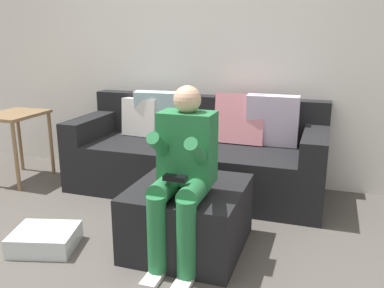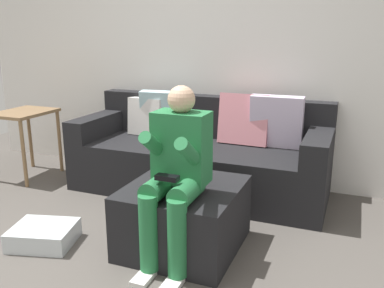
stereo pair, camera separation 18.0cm
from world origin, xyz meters
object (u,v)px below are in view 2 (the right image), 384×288
Objects in this scene: storage_bin at (44,235)px; person_seated at (176,170)px; ottoman at (184,217)px; side_table at (25,123)px; couch_sectional at (200,156)px.

person_seated is at bearing 8.38° from storage_bin.
ottoman is at bearing 19.84° from storage_bin.
person_seated is at bearing -81.60° from ottoman.
side_table reaches higher than storage_bin.
ottoman is 1.84× the size of storage_bin.
person_seated reaches higher than side_table.
ottoman is 0.68× the size of person_seated.
storage_bin is 0.62× the size of side_table.
person_seated is (0.03, -0.19, 0.40)m from ottoman.
couch_sectional is at bearing 105.02° from ottoman.
side_table is at bearing -169.98° from couch_sectional.
couch_sectional reaches higher than ottoman.
ottoman reaches higher than storage_bin.
side_table reaches higher than ottoman.
ottoman is at bearing -20.10° from side_table.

